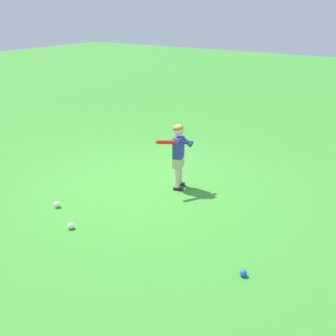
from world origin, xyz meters
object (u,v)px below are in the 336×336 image
play_ball_center_lawn (71,226)px  play_ball_behind_batter (57,204)px  play_ball_near_batter (243,273)px  child_batter (178,151)px

play_ball_center_lawn → play_ball_behind_batter: bearing=-27.1°
play_ball_behind_batter → play_ball_near_batter: bearing=-179.6°
play_ball_near_batter → child_batter: bearing=-40.0°
play_ball_near_batter → play_ball_center_lawn: play_ball_center_lawn is taller
play_ball_near_batter → play_ball_behind_batter: bearing=0.4°
child_batter → play_ball_near_batter: size_ratio=12.90×
child_batter → play_ball_behind_batter: bearing=54.9°
play_ball_center_lawn → play_ball_near_batter: bearing=-171.7°
play_ball_behind_batter → play_ball_near_batter: 3.01m
play_ball_behind_batter → play_ball_center_lawn: size_ratio=1.04×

